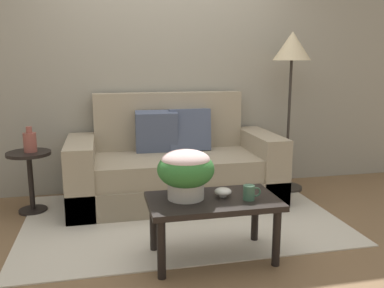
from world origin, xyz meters
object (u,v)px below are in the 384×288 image
(couch, at_px, (174,168))
(side_table, at_px, (30,171))
(snack_bowl, at_px, (223,192))
(coffee_table, at_px, (213,208))
(potted_plant, at_px, (186,170))
(floor_lamp, at_px, (292,59))
(table_vase, at_px, (30,142))
(coffee_mug, at_px, (250,193))

(couch, xyz_separation_m, side_table, (-1.36, -0.05, 0.07))
(couch, xyz_separation_m, snack_bowl, (0.13, -1.27, 0.15))
(coffee_table, xyz_separation_m, potted_plant, (-0.18, 0.05, 0.28))
(floor_lamp, height_order, potted_plant, floor_lamp)
(potted_plant, bearing_deg, table_vase, 134.99)
(couch, xyz_separation_m, table_vase, (-1.34, -0.05, 0.34))
(coffee_table, height_order, snack_bowl, snack_bowl)
(couch, distance_m, floor_lamp, 1.66)
(coffee_table, distance_m, table_vase, 1.89)
(potted_plant, height_order, coffee_mug, potted_plant)
(coffee_table, xyz_separation_m, side_table, (-1.40, 1.25, 0.02))
(couch, height_order, table_vase, couch)
(coffee_mug, height_order, table_vase, table_vase)
(coffee_table, xyz_separation_m, floor_lamp, (1.22, 1.37, 1.03))
(coffee_mug, bearing_deg, table_vase, 140.77)
(coffee_table, bearing_deg, side_table, 138.42)
(coffee_table, bearing_deg, potted_plant, 165.21)
(coffee_table, relative_size, snack_bowl, 7.50)
(table_vase, bearing_deg, potted_plant, -45.01)
(couch, bearing_deg, snack_bowl, -84.36)
(coffee_table, distance_m, floor_lamp, 2.10)
(table_vase, bearing_deg, snack_bowl, -39.82)
(floor_lamp, relative_size, coffee_mug, 13.24)
(couch, bearing_deg, table_vase, -178.00)
(side_table, height_order, table_vase, table_vase)
(couch, bearing_deg, coffee_table, -88.03)
(side_table, xyz_separation_m, snack_bowl, (1.48, -1.22, 0.08))
(floor_lamp, bearing_deg, potted_plant, -136.55)
(side_table, height_order, floor_lamp, floor_lamp)
(floor_lamp, relative_size, table_vase, 7.23)
(side_table, xyz_separation_m, potted_plant, (1.22, -1.20, 0.26))
(floor_lamp, height_order, snack_bowl, floor_lamp)
(potted_plant, bearing_deg, coffee_table, -14.79)
(couch, bearing_deg, potted_plant, -96.38)
(floor_lamp, xyz_separation_m, snack_bowl, (-1.14, -1.35, -0.92))
(coffee_table, bearing_deg, table_vase, 137.93)
(coffee_table, xyz_separation_m, snack_bowl, (0.08, 0.03, 0.10))
(coffee_mug, relative_size, snack_bowl, 1.05)
(coffee_table, height_order, table_vase, table_vase)
(side_table, distance_m, snack_bowl, 1.92)
(potted_plant, relative_size, table_vase, 1.70)
(floor_lamp, distance_m, table_vase, 2.70)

